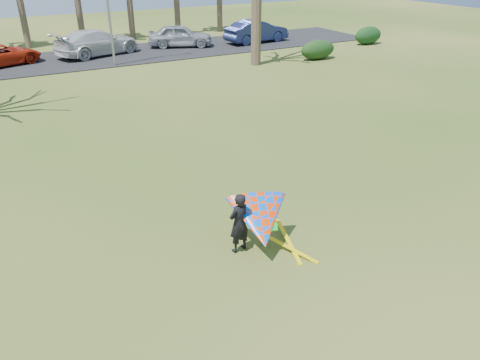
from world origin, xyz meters
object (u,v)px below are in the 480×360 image
car_3 (97,42)px  car_2 (2,55)px  car_4 (180,36)px  car_5 (256,31)px  kite_flyer (259,221)px

car_3 → car_2: bearing=73.9°
car_2 → car_4: bearing=-108.7°
car_3 → car_5: (12.02, -1.12, -0.02)m
car_2 → car_4: (12.15, 0.34, 0.15)m
car_2 → kite_flyer: kite_flyer is taller
car_3 → kite_flyer: 25.39m
car_3 → car_4: size_ratio=1.26×
car_2 → car_3: car_3 is taller
car_5 → car_4: bearing=73.1°
car_3 → car_4: car_3 is taller
car_5 → car_2: bearing=81.8°
car_3 → car_5: 12.08m
car_3 → car_4: 6.12m
car_2 → car_4: car_4 is taller
car_4 → kite_flyer: (-8.43, -25.36, -0.02)m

